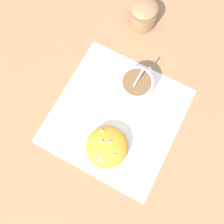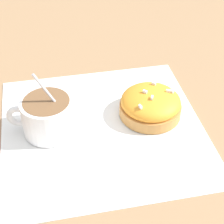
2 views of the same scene
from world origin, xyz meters
name	(u,v)px [view 1 (image 1 of 2)]	position (x,y,z in m)	size (l,w,h in m)	color
ground_plane	(116,116)	(0.00, 0.00, 0.00)	(3.00, 3.00, 0.00)	#93704C
paper_napkin	(116,115)	(0.00, 0.00, 0.00)	(0.32, 0.31, 0.00)	white
coffee_cup	(136,86)	(-0.08, 0.01, 0.03)	(0.10, 0.08, 0.10)	white
frosted_pastry	(107,147)	(0.08, 0.01, 0.02)	(0.10, 0.10, 0.05)	#C18442
sugar_bowl	(143,14)	(-0.27, -0.05, 0.04)	(0.07, 0.07, 0.07)	#99704C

